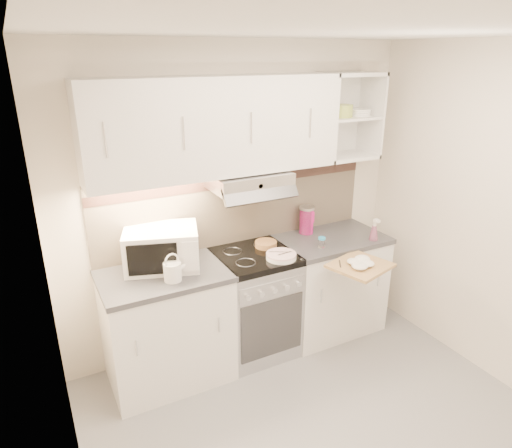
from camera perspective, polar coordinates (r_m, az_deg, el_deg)
name	(u,v)px	position (r m, az deg, el deg)	size (l,w,h in m)	color
ground	(331,437)	(3.39, 9.38, -24.80)	(3.00, 3.00, 0.00)	gray
room_shell	(311,188)	(2.79, 6.87, 4.45)	(3.04, 2.84, 2.52)	silver
base_cabinet_left	(167,329)	(3.62, -11.01, -12.73)	(0.90, 0.60, 0.86)	white
worktop_left	(163,276)	(3.40, -11.52, -6.36)	(0.92, 0.62, 0.04)	#47474C
base_cabinet_right	(328,285)	(4.21, 9.02, -7.53)	(0.90, 0.60, 0.86)	white
worktop_right	(331,239)	(4.02, 9.37, -1.86)	(0.92, 0.62, 0.04)	#47474C
electric_range	(255,303)	(3.84, -0.16, -9.81)	(0.60, 0.60, 0.90)	#B7B7BC
microwave	(162,248)	(3.43, -11.70, -2.94)	(0.62, 0.53, 0.30)	white
watering_can	(173,271)	(3.25, -10.28, -5.74)	(0.24, 0.12, 0.21)	white
plate_stack	(281,256)	(3.54, 3.17, -4.00)	(0.24, 0.24, 0.05)	white
bread_loaf	(266,244)	(3.75, 1.24, -2.52)	(0.18, 0.18, 0.05)	olive
pink_pitcher	(307,221)	(4.02, 6.37, 0.41)	(0.12, 0.12, 0.23)	#ED1990
glass_jar	(306,220)	(4.02, 6.33, 0.52)	(0.13, 0.13, 0.24)	white
spice_jar	(322,242)	(3.77, 8.21, -2.25)	(0.06, 0.06, 0.09)	silver
spray_bottle	(374,231)	(3.99, 14.54, -0.87)	(0.08, 0.08, 0.20)	pink
cutting_board	(360,266)	(3.59, 12.89, -5.10)	(0.42, 0.38, 0.02)	#A47152
dish_towel	(362,263)	(3.53, 13.08, -4.76)	(0.23, 0.20, 0.06)	white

